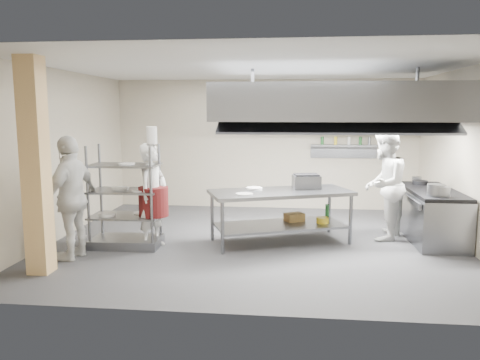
# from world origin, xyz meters

# --- Properties ---
(floor) EXTENTS (7.00, 7.00, 0.00)m
(floor) POSITION_xyz_m (0.00, 0.00, 0.00)
(floor) COLOR #37373A
(floor) RESTS_ON ground
(ceiling) EXTENTS (7.00, 7.00, 0.00)m
(ceiling) POSITION_xyz_m (0.00, 0.00, 3.00)
(ceiling) COLOR silver
(ceiling) RESTS_ON wall_back
(wall_back) EXTENTS (7.00, 0.00, 7.00)m
(wall_back) POSITION_xyz_m (0.00, 3.00, 1.50)
(wall_back) COLOR #B7AA91
(wall_back) RESTS_ON ground
(wall_left) EXTENTS (0.00, 6.00, 6.00)m
(wall_left) POSITION_xyz_m (-3.50, 0.00, 1.50)
(wall_left) COLOR #B7AA91
(wall_left) RESTS_ON ground
(wall_right) EXTENTS (0.00, 6.00, 6.00)m
(wall_right) POSITION_xyz_m (3.50, 0.00, 1.50)
(wall_right) COLOR #B7AA91
(wall_right) RESTS_ON ground
(column) EXTENTS (0.30, 0.30, 3.00)m
(column) POSITION_xyz_m (-2.90, -1.90, 1.50)
(column) COLOR #E4B775
(column) RESTS_ON floor
(exhaust_hood) EXTENTS (4.00, 2.50, 0.60)m
(exhaust_hood) POSITION_xyz_m (1.30, 0.40, 2.40)
(exhaust_hood) COLOR slate
(exhaust_hood) RESTS_ON ceiling
(hood_strip_a) EXTENTS (1.60, 0.12, 0.04)m
(hood_strip_a) POSITION_xyz_m (0.40, 0.40, 2.08)
(hood_strip_a) COLOR white
(hood_strip_a) RESTS_ON exhaust_hood
(hood_strip_b) EXTENTS (1.60, 0.12, 0.04)m
(hood_strip_b) POSITION_xyz_m (2.20, 0.40, 2.08)
(hood_strip_b) COLOR white
(hood_strip_b) RESTS_ON exhaust_hood
(wall_shelf) EXTENTS (1.50, 0.28, 0.04)m
(wall_shelf) POSITION_xyz_m (1.80, 2.84, 1.50)
(wall_shelf) COLOR slate
(wall_shelf) RESTS_ON wall_back
(island) EXTENTS (2.60, 1.78, 0.91)m
(island) POSITION_xyz_m (0.42, 0.01, 0.46)
(island) COLOR gray
(island) RESTS_ON floor
(island_worktop) EXTENTS (2.60, 1.78, 0.06)m
(island_worktop) POSITION_xyz_m (0.42, 0.01, 0.88)
(island_worktop) COLOR slate
(island_worktop) RESTS_ON island
(island_undershelf) EXTENTS (2.38, 1.62, 0.04)m
(island_undershelf) POSITION_xyz_m (0.42, 0.01, 0.30)
(island_undershelf) COLOR gray
(island_undershelf) RESTS_ON island
(pass_rack) EXTENTS (1.16, 0.70, 1.71)m
(pass_rack) POSITION_xyz_m (-2.15, -0.51, 0.86)
(pass_rack) COLOR slate
(pass_rack) RESTS_ON floor
(cooking_range) EXTENTS (0.80, 2.00, 0.84)m
(cooking_range) POSITION_xyz_m (3.08, 0.50, 0.42)
(cooking_range) COLOR gray
(cooking_range) RESTS_ON floor
(range_top) EXTENTS (0.78, 1.96, 0.06)m
(range_top) POSITION_xyz_m (3.08, 0.50, 0.87)
(range_top) COLOR black
(range_top) RESTS_ON cooking_range
(chef_head) EXTENTS (0.60, 0.74, 1.75)m
(chef_head) POSITION_xyz_m (-1.69, -0.48, 0.87)
(chef_head) COLOR silver
(chef_head) RESTS_ON floor
(chef_line) EXTENTS (1.07, 1.17, 1.96)m
(chef_line) POSITION_xyz_m (2.24, 0.44, 0.98)
(chef_line) COLOR white
(chef_line) RESTS_ON floor
(chef_plating) EXTENTS (0.67, 1.18, 1.90)m
(chef_plating) POSITION_xyz_m (-2.74, -1.22, 0.95)
(chef_plating) COLOR white
(chef_plating) RESTS_ON floor
(griddle) EXTENTS (0.52, 0.44, 0.23)m
(griddle) POSITION_xyz_m (0.87, 0.35, 1.02)
(griddle) COLOR slate
(griddle) RESTS_ON island_worktop
(wicker_basket) EXTENTS (0.39, 0.36, 0.14)m
(wicker_basket) POSITION_xyz_m (0.67, 0.28, 0.39)
(wicker_basket) COLOR olive
(wicker_basket) RESTS_ON island_undershelf
(stockpot) EXTENTS (0.28, 0.28, 0.19)m
(stockpot) POSITION_xyz_m (2.95, -0.15, 1.00)
(stockpot) COLOR gray
(stockpot) RESTS_ON range_top
(plate_stack) EXTENTS (0.28, 0.28, 0.05)m
(plate_stack) POSITION_xyz_m (-2.15, -0.51, 0.55)
(plate_stack) COLOR white
(plate_stack) RESTS_ON pass_rack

